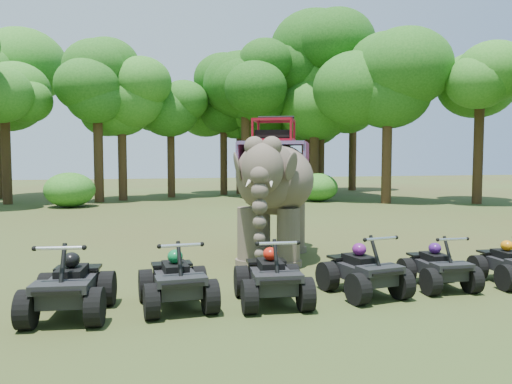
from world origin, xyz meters
TOP-DOWN VIEW (x-y plane):
  - ground at (0.00, 0.00)m, footprint 110.00×110.00m
  - elephant at (0.83, 2.51)m, footprint 3.70×5.01m
  - atv_0 at (-3.99, -1.40)m, footprint 1.54×1.96m
  - atv_1 at (-2.16, -1.34)m, footprint 1.33×1.78m
  - atv_2 at (-0.41, -1.55)m, footprint 1.42×1.83m
  - atv_3 at (1.51, -1.44)m, footprint 1.45×1.84m
  - atv_4 at (3.27, -1.37)m, footprint 1.22×1.61m
  - atv_5 at (4.97, -1.49)m, footprint 1.26×1.64m
  - tree_0 at (0.00, 24.03)m, footprint 4.97×4.97m
  - tree_1 at (4.79, 22.22)m, footprint 6.72×6.72m
  - tree_2 at (10.16, 22.22)m, footprint 6.42×6.42m
  - tree_3 at (11.92, 16.20)m, footprint 6.62×6.62m
  - tree_4 at (16.99, 14.65)m, footprint 6.06×6.06m
  - tree_25 at (-9.70, 21.32)m, footprint 5.43×5.43m
  - tree_26 at (-4.60, 21.39)m, footprint 6.25×6.25m
  - tree_28 at (9.46, 21.64)m, footprint 7.68×7.68m
  - tree_30 at (5.26, 25.96)m, footprint 6.14×6.14m
  - tree_31 at (9.81, 28.81)m, footprint 5.51×5.51m
  - tree_32 at (-3.20, 22.36)m, footprint 5.71×5.71m
  - tree_33 at (11.11, 27.90)m, footprint 5.73×5.73m
  - tree_34 at (9.72, 23.41)m, footprint 5.67×5.67m
  - tree_35 at (15.11, 27.44)m, footprint 7.51×7.51m
  - tree_36 at (3.93, 25.49)m, footprint 5.17×5.17m

SIDE VIEW (x-z plane):
  - ground at x=0.00m, z-range 0.00..0.00m
  - atv_5 at x=4.97m, z-range 0.00..1.14m
  - atv_4 at x=3.27m, z-range 0.00..1.15m
  - atv_3 at x=1.51m, z-range 0.00..1.25m
  - atv_2 at x=-0.41m, z-range 0.00..1.27m
  - atv_1 at x=-2.16m, z-range 0.00..1.28m
  - atv_0 at x=-3.99m, z-range 0.00..1.34m
  - elephant at x=0.83m, z-range 0.00..3.85m
  - tree_0 at x=0.00m, z-range 0.00..7.10m
  - tree_36 at x=3.93m, z-range 0.00..7.38m
  - tree_25 at x=-9.70m, z-range 0.00..7.76m
  - tree_31 at x=9.81m, z-range 0.00..7.87m
  - tree_34 at x=9.72m, z-range 0.00..8.10m
  - tree_32 at x=-3.20m, z-range 0.00..8.15m
  - tree_33 at x=11.11m, z-range 0.00..8.18m
  - tree_4 at x=16.99m, z-range 0.00..8.66m
  - tree_30 at x=5.26m, z-range 0.00..8.78m
  - tree_26 at x=-4.60m, z-range 0.00..8.93m
  - tree_2 at x=10.16m, z-range 0.00..9.17m
  - tree_3 at x=11.92m, z-range 0.00..9.46m
  - tree_1 at x=4.79m, z-range 0.00..9.60m
  - tree_35 at x=15.11m, z-range 0.00..10.73m
  - tree_28 at x=9.46m, z-range 0.00..10.98m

